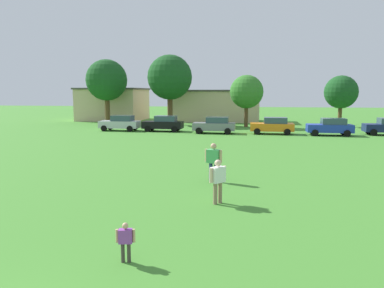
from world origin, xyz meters
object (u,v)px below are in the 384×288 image
Objects in this scene: parked_car_silver_0 at (120,123)px; parked_car_blue_4 at (330,127)px; parked_car_black_1 at (164,123)px; parked_car_orange_3 at (273,126)px; bystander_near_trees at (213,159)px; tree_far_left at (107,80)px; tree_center_left at (247,92)px; adult_bystander at (218,178)px; child_kite_flyer at (126,239)px; tree_left at (170,78)px; tree_center_right at (341,92)px; parked_car_gray_2 at (215,125)px.

parked_car_blue_4 is (21.86, -1.04, 0.00)m from parked_car_silver_0.
parked_car_black_1 and parked_car_orange_3 have the same top height.
tree_far_left is at bearing 138.73° from bystander_near_trees.
parked_car_black_1 is 11.53m from tree_center_left.
adult_bystander is 32.93m from tree_center_left.
parked_car_black_1 reaches higher than child_kite_flyer.
bystander_near_trees is at bearing 80.40° from parked_car_orange_3.
tree_left is (-7.95, 40.05, 5.50)m from child_kite_flyer.
parked_car_blue_4 is (8.61, 24.74, -0.14)m from adult_bystander.
bystander_near_trees reaches higher than parked_car_black_1.
tree_far_left is 30.08m from tree_center_right.
tree_far_left is at bearing -60.77° from parked_car_silver_0.
parked_car_orange_3 is at bearing 99.57° from bystander_near_trees.
tree_center_left is (2.98, 7.92, 3.39)m from parked_car_gray_2.
tree_center_left reaches higher than parked_car_black_1.
tree_center_right reaches higher than adult_bystander.
tree_far_left reaches higher than tree_center_right.
parked_car_black_1 is 0.50× the size of tree_far_left.
parked_car_silver_0 is at bearing -159.89° from tree_center_right.
tree_center_left is (-2.86, 7.61, 3.39)m from parked_car_orange_3.
child_kite_flyer is at bearing -92.98° from tree_center_left.
parked_car_gray_2 is 0.69× the size of tree_center_right.
tree_far_left is at bearing -24.81° from parked_car_orange_3.
parked_car_silver_0 and parked_car_black_1 have the same top height.
parked_car_black_1 is at bearing 59.49° from adult_bystander.
child_kite_flyer is 0.60× the size of adult_bystander.
tree_left is 10.30m from tree_center_left.
parked_car_gray_2 is 0.48× the size of tree_left.
tree_far_left is 18.94m from tree_center_left.
child_kite_flyer is at bearing -78.45° from bystander_near_trees.
bystander_near_trees reaches higher than parked_car_blue_4.
adult_bystander is (1.73, 5.31, 0.40)m from child_kite_flyer.
adult_bystander is 0.92× the size of bystander_near_trees.
tree_far_left is (-27.09, 10.39, 4.95)m from parked_car_blue_4.
parked_car_gray_2 is 13.18m from tree_left.
tree_center_left reaches higher than bystander_near_trees.
parked_car_orange_3 is 13.31m from tree_center_right.
adult_bystander is 3.56m from bystander_near_trees.
tree_left is (-12.79, 9.59, 5.24)m from parked_car_orange_3.
bystander_near_trees is 23.79m from parked_car_black_1.
bystander_near_trees is 0.42× the size of parked_car_blue_4.
parked_car_gray_2 is at bearing -0.55° from parked_car_blue_4.
child_kite_flyer is at bearing 91.90° from parked_car_gray_2.
parked_car_orange_3 is (3.66, 21.64, -0.22)m from bystander_near_trees.
tree_center_left reaches higher than adult_bystander.
parked_car_orange_3 reaches higher than adult_bystander.
parked_car_silver_0 reaches higher than adult_bystander.
bystander_near_trees is 0.42× the size of parked_car_black_1.
tree_far_left reaches higher than tree_center_left.
tree_center_left is at bearing -11.27° from tree_left.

